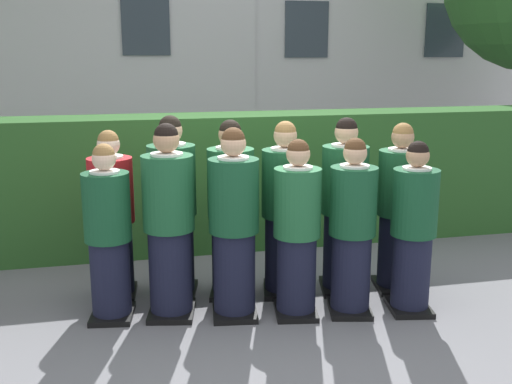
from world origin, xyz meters
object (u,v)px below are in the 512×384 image
object	(u,v)px
student_front_row_1	(169,226)
student_rear_row_1	(173,211)
student_front_row_5	(413,232)
student_front_row_4	(352,231)
student_front_row_0	(108,237)
student_rear_row_5	(399,212)
student_rear_row_2	(231,213)
student_in_red_blazer	(112,219)
student_front_row_2	(234,228)
student_rear_row_4	(344,210)
student_rear_row_3	(284,213)
student_front_row_3	(297,233)

from	to	relation	value
student_front_row_1	student_rear_row_1	bearing A→B (deg)	80.78
student_front_row_5	student_rear_row_1	xyz separation A→B (m)	(-2.01, 0.86, 0.09)
student_front_row_4	student_front_row_1	bearing A→B (deg)	169.06
student_front_row_4	student_front_row_5	bearing A→B (deg)	-9.57
student_front_row_0	student_rear_row_1	bearing A→B (deg)	35.38
student_front_row_0	student_front_row_4	distance (m)	2.10
student_rear_row_1	student_front_row_5	bearing A→B (deg)	-23.10
student_front_row_0	student_rear_row_5	bearing A→B (deg)	1.47
student_front_row_0	student_front_row_1	world-z (taller)	student_front_row_1
student_rear_row_1	student_rear_row_2	xyz separation A→B (m)	(0.53, -0.12, -0.02)
student_front_row_0	student_front_row_5	world-z (taller)	student_front_row_0
student_front_row_4	student_rear_row_5	bearing A→B (deg)	33.36
student_rear_row_2	student_rear_row_1	bearing A→B (deg)	167.64
student_rear_row_5	student_front_row_0	bearing A→B (deg)	-178.53
student_front_row_1	student_front_row_5	size ratio (longest dim) A/B	1.11
student_front_row_0	student_in_red_blazer	xyz separation A→B (m)	(0.04, 0.49, 0.02)
student_front_row_2	student_rear_row_2	xyz separation A→B (m)	(0.06, 0.48, 0.01)
student_front_row_1	student_rear_row_2	distance (m)	0.70
student_rear_row_2	student_in_red_blazer	bearing A→B (deg)	169.89
student_front_row_0	student_rear_row_4	world-z (taller)	student_rear_row_4
student_front_row_1	student_in_red_blazer	xyz separation A→B (m)	(-0.48, 0.54, -0.06)
student_front_row_0	student_rear_row_3	distance (m)	1.63
student_in_red_blazer	student_rear_row_2	distance (m)	1.10
student_front_row_2	student_in_red_blazer	world-z (taller)	student_front_row_2
student_front_row_1	student_front_row_0	bearing A→B (deg)	174.43
student_front_row_3	student_rear_row_3	bearing A→B (deg)	86.87
student_front_row_5	student_in_red_blazer	xyz separation A→B (m)	(-2.56, 0.94, 0.02)
student_front_row_0	student_front_row_2	world-z (taller)	student_front_row_2
student_rear_row_3	student_rear_row_4	size ratio (longest dim) A/B	0.98
student_front_row_3	student_front_row_4	world-z (taller)	student_front_row_4
student_front_row_1	student_front_row_3	bearing A→B (deg)	-12.48
student_front_row_3	student_rear_row_2	xyz separation A→B (m)	(-0.47, 0.59, 0.05)
student_front_row_3	student_rear_row_3	world-z (taller)	student_rear_row_3
student_rear_row_4	student_front_row_2	bearing A→B (deg)	-163.59
student_front_row_5	student_rear_row_4	bearing A→B (deg)	125.24
student_rear_row_1	student_rear_row_3	xyz separation A→B (m)	(1.02, -0.20, -0.03)
student_front_row_5	student_in_red_blazer	bearing A→B (deg)	159.96
student_front_row_4	student_rear_row_3	distance (m)	0.73
student_rear_row_4	student_rear_row_5	world-z (taller)	student_rear_row_4
student_rear_row_1	student_front_row_1	bearing A→B (deg)	-99.22
student_front_row_1	student_rear_row_5	distance (m)	2.20
student_in_red_blazer	student_rear_row_1	size ratio (longest dim) A/B	0.93
student_front_row_4	student_rear_row_4	world-z (taller)	student_rear_row_4
student_front_row_5	student_rear_row_1	world-z (taller)	student_rear_row_1
student_rear_row_4	student_rear_row_5	xyz separation A→B (m)	(0.52, -0.08, -0.03)
student_front_row_0	student_rear_row_4	bearing A→B (deg)	4.05
student_front_row_3	student_rear_row_4	bearing A→B (deg)	36.60
student_rear_row_4	student_front_row_3	bearing A→B (deg)	-143.40
student_front_row_1	student_front_row_4	distance (m)	1.59
student_in_red_blazer	student_rear_row_4	distance (m)	2.17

